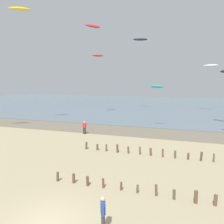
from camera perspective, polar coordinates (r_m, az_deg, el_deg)
name	(u,v)px	position (r m, az deg, el deg)	size (l,w,h in m)	color
ground_plane	(46,224)	(12.96, -16.26, -25.64)	(160.00, 160.00, 0.00)	tan
wet_sand_strip	(138,132)	(32.08, 6.59, -5.04)	(120.00, 6.32, 0.01)	#7A6D59
sea	(164,105)	(69.44, 13.15, 1.73)	(160.00, 70.00, 0.10)	slate
groyne_near	(182,195)	(14.92, 17.25, -19.43)	(16.34, 0.33, 0.76)	brown
groyne_mid	(184,155)	(21.99, 17.84, -10.38)	(19.25, 0.37, 0.85)	brown
person_nearest_camera	(103,212)	(11.67, -2.29, -24.08)	(0.35, 0.52, 1.71)	#383842
person_mid_beach	(84,127)	(30.73, -6.99, -3.87)	(0.57, 0.25, 1.71)	#232328
kite_aloft_0	(20,9)	(40.17, -22.34, 23.00)	(3.30, 1.06, 0.53)	yellow
kite_aloft_1	(140,39)	(54.60, 7.17, 17.78)	(3.35, 1.07, 0.54)	black
kite_aloft_3	(157,87)	(33.92, 11.36, 6.30)	(1.97, 0.63, 0.32)	#19B2B7
kite_aloft_4	(211,66)	(55.21, 23.69, 10.73)	(3.33, 1.07, 0.53)	white
kite_aloft_6	(93,26)	(45.98, -4.93, 20.88)	(3.44, 1.10, 0.55)	red
kite_aloft_7	(98,56)	(51.30, -3.63, 14.08)	(2.67, 0.85, 0.43)	red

